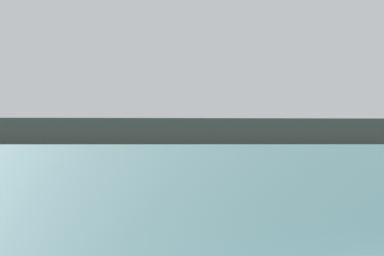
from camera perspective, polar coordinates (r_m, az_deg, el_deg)
name	(u,v)px	position (r m, az deg, el deg)	size (l,w,h in m)	color
distant_headland	(196,133)	(998.08, 0.30, -0.37)	(1089.95, 300.81, 29.28)	#4C564C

